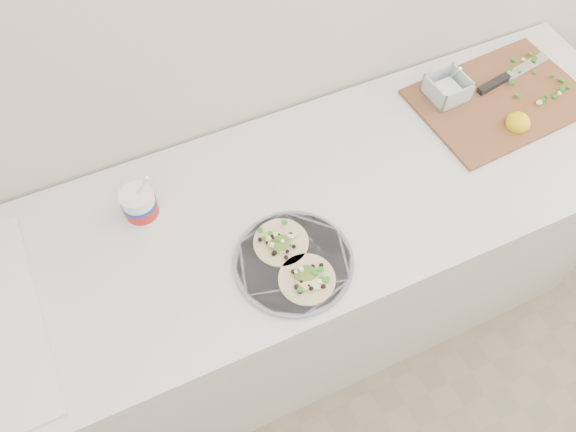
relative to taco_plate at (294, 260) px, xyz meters
name	(u,v)px	position (x,y,z in m)	size (l,w,h in m)	color
counter	(257,290)	(-0.05, 0.18, -0.47)	(2.44, 0.66, 0.90)	silver
taco_plate	(294,260)	(0.00, 0.00, 0.00)	(0.30, 0.30, 0.04)	slate
tub	(140,203)	(-0.30, 0.29, 0.05)	(0.09, 0.09, 0.20)	white
cutboard	(496,95)	(0.80, 0.26, 0.00)	(0.53, 0.39, 0.08)	brown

